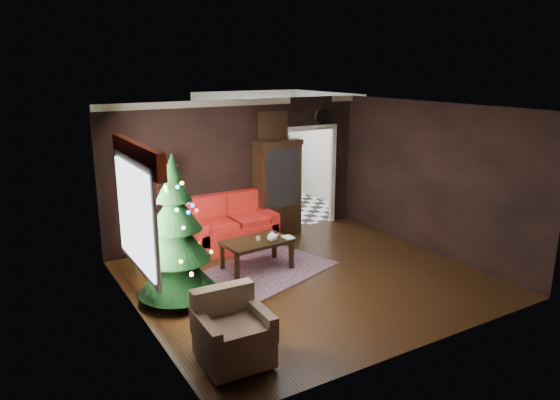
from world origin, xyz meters
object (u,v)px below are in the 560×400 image
curio_cabinet (277,190)px  teapot (272,237)px  loveseat (232,222)px  floor_lamp (172,217)px  wall_clock (321,116)px  christmas_tree (176,235)px  armchair (233,328)px  kitchen_table (270,198)px  coffee_table (257,254)px

curio_cabinet → teapot: (-1.08, -1.66, -0.34)m
loveseat → floor_lamp: (-1.24, -0.16, 0.33)m
loveseat → wall_clock: (2.35, 0.40, 1.88)m
christmas_tree → armchair: size_ratio=2.71×
christmas_tree → teapot: bearing=10.0°
wall_clock → floor_lamp: bearing=-171.1°
curio_cabinet → kitchen_table: (0.65, 1.43, -0.57)m
curio_cabinet → floor_lamp: size_ratio=1.02×
christmas_tree → coffee_table: 1.85m
christmas_tree → armchair: 2.01m
armchair → kitchen_table: size_ratio=1.11×
christmas_tree → wall_clock: size_ratio=7.05×
curio_cabinet → christmas_tree: (-2.87, -1.98, 0.10)m
curio_cabinet → coffee_table: size_ratio=1.67×
teapot → wall_clock: bearing=38.9°
loveseat → armchair: (-1.74, -3.68, -0.04)m
wall_clock → loveseat: bearing=-170.3°
curio_cabinet → kitchen_table: 1.67m
christmas_tree → teapot: size_ratio=12.10×
curio_cabinet → wall_clock: bearing=8.5°
loveseat → curio_cabinet: bearing=10.8°
loveseat → coffee_table: size_ratio=1.50×
kitchen_table → floor_lamp: bearing=-149.2°
armchair → wall_clock: wall_clock is taller
armchair → floor_lamp: bearing=84.1°
loveseat → kitchen_table: bearing=42.5°
loveseat → kitchen_table: 2.45m
floor_lamp → kitchen_table: floor_lamp is taller
teapot → kitchen_table: bearing=60.8°
curio_cabinet → floor_lamp: curio_cabinet is taller
curio_cabinet → floor_lamp: 2.42m
loveseat → christmas_tree: size_ratio=0.75×
wall_clock → kitchen_table: bearing=113.7°
teapot → wall_clock: wall_clock is taller
armchair → teapot: armchair is taller
floor_lamp → christmas_tree: bearing=-106.7°
floor_lamp → wall_clock: 3.95m
loveseat → curio_cabinet: size_ratio=0.89×
loveseat → christmas_tree: christmas_tree is taller
armchair → wall_clock: (4.09, 4.08, 1.92)m
curio_cabinet → wall_clock: wall_clock is taller
floor_lamp → coffee_table: (1.12, -1.08, -0.56)m
kitchen_table → coffee_table: bearing=-123.6°
armchair → christmas_tree: bearing=91.6°
floor_lamp → teapot: (1.31, -1.28, -0.22)m
kitchen_table → christmas_tree: bearing=-135.9°
coffee_table → kitchen_table: (1.92, 2.89, 0.11)m
floor_lamp → kitchen_table: (3.04, 1.81, -0.45)m
armchair → kitchen_table: 6.40m
curio_cabinet → floor_lamp: (-2.39, -0.38, -0.12)m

